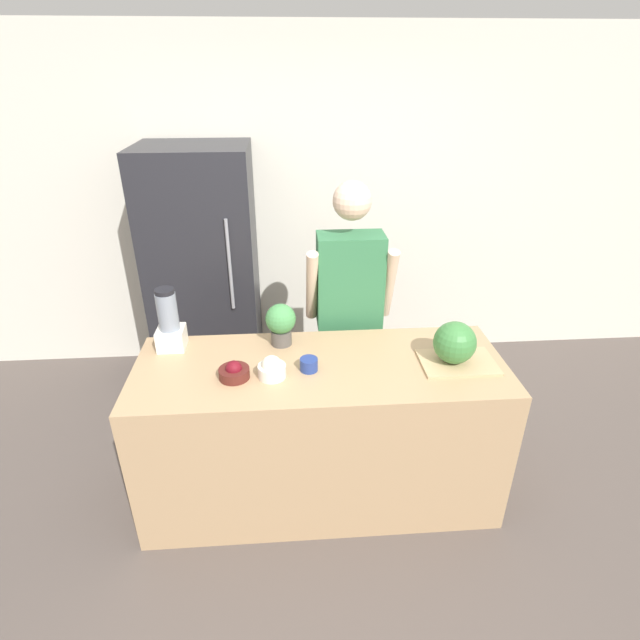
{
  "coord_description": "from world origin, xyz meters",
  "views": [
    {
      "loc": [
        -0.17,
        -1.87,
        2.33
      ],
      "look_at": [
        0.0,
        0.41,
        1.15
      ],
      "focal_mm": 28.0,
      "sensor_mm": 36.0,
      "label": 1
    }
  ],
  "objects": [
    {
      "name": "bowl_small_blue",
      "position": [
        -0.06,
        0.33,
        0.93
      ],
      "size": [
        0.09,
        0.09,
        0.07
      ],
      "color": "navy",
      "rests_on": "counter_island"
    },
    {
      "name": "refrigerator",
      "position": [
        -0.78,
        1.69,
        0.92
      ],
      "size": [
        0.78,
        0.69,
        1.84
      ],
      "color": "#232328",
      "rests_on": "ground_plane"
    },
    {
      "name": "potted_plant",
      "position": [
        -0.21,
        0.61,
        1.04
      ],
      "size": [
        0.17,
        0.17,
        0.25
      ],
      "color": "#514C47",
      "rests_on": "counter_island"
    },
    {
      "name": "bowl_cream",
      "position": [
        -0.26,
        0.28,
        0.95
      ],
      "size": [
        0.14,
        0.14,
        0.12
      ],
      "color": "white",
      "rests_on": "counter_island"
    },
    {
      "name": "bowl_cherries",
      "position": [
        -0.45,
        0.28,
        0.93
      ],
      "size": [
        0.16,
        0.16,
        0.1
      ],
      "color": "#511E19",
      "rests_on": "counter_island"
    },
    {
      "name": "watermelon",
      "position": [
        0.7,
        0.34,
        1.02
      ],
      "size": [
        0.22,
        0.22,
        0.22
      ],
      "color": "#3D7F3D",
      "rests_on": "cutting_board"
    },
    {
      "name": "counter_island",
      "position": [
        0.0,
        0.37,
        0.45
      ],
      "size": [
        1.99,
        0.74,
        0.9
      ],
      "color": "tan",
      "rests_on": "ground_plane"
    },
    {
      "name": "ground_plane",
      "position": [
        0.0,
        0.0,
        0.0
      ],
      "size": [
        14.0,
        14.0,
        0.0
      ],
      "primitive_type": "plane",
      "color": "#564C47"
    },
    {
      "name": "cutting_board",
      "position": [
        0.73,
        0.33,
        0.9
      ],
      "size": [
        0.4,
        0.28,
        0.01
      ],
      "color": "tan",
      "rests_on": "counter_island"
    },
    {
      "name": "person",
      "position": [
        0.22,
        0.94,
        0.9
      ],
      "size": [
        0.54,
        0.27,
        1.74
      ],
      "color": "#333338",
      "rests_on": "ground_plane"
    },
    {
      "name": "wall_back",
      "position": [
        0.0,
        2.07,
        1.3
      ],
      "size": [
        8.0,
        0.06,
        2.6
      ],
      "color": "silver",
      "rests_on": "ground_plane"
    },
    {
      "name": "blender",
      "position": [
        -0.82,
        0.62,
        1.05
      ],
      "size": [
        0.15,
        0.15,
        0.36
      ],
      "color": "silver",
      "rests_on": "counter_island"
    }
  ]
}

